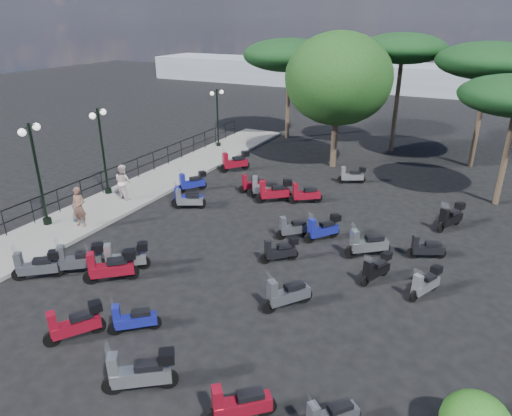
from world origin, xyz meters
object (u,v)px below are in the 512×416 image
at_px(scooter_3, 188,200).
at_px(scooter_10, 274,192).
at_px(scooter_25, 376,269).
at_px(scooter_2, 80,259).
at_px(woman, 79,207).
at_px(scooter_15, 293,228).
at_px(scooter_5, 235,162).
at_px(pine_0, 403,49).
at_px(scooter_26, 426,284).
at_px(lamp_post_2, 218,114).
at_px(pedestrian_far, 123,182).
at_px(scooter_12, 75,324).
at_px(pine_2, 289,55).
at_px(scooter_17, 265,189).
at_px(scooter_28, 451,218).
at_px(lamp_post_1, 102,146).
at_px(scooter_20, 287,295).
at_px(scooter_21, 323,229).
at_px(scooter_14, 280,251).
at_px(scooter_19, 239,405).
at_px(scooter_9, 188,198).
at_px(scooter_13, 140,373).
at_px(pine_1, 490,61).
at_px(scooter_1, 37,266).
at_px(scooter_7, 126,258).
at_px(scooter_6, 133,320).
at_px(scooter_27, 426,249).
at_px(scooter_16, 305,194).
at_px(scooter_11, 253,184).
at_px(lamp_post_0, 37,168).
at_px(scooter_23, 352,175).
at_px(broadleaf_tree, 338,79).
at_px(scooter_22, 367,244).
at_px(scooter_4, 192,182).

xyz_separation_m(scooter_3, scooter_10, (3.28, 2.59, 0.12)).
bearing_deg(scooter_10, scooter_25, -168.53).
distance_m(scooter_2, scooter_25, 10.37).
bearing_deg(woman, scooter_15, 10.09).
xyz_separation_m(scooter_5, pine_0, (7.30, 8.58, 6.01)).
bearing_deg(scooter_5, scooter_25, 179.17).
xyz_separation_m(scooter_10, scooter_25, (6.13, -4.97, -0.11)).
distance_m(scooter_26, pine_0, 18.72).
distance_m(lamp_post_2, pedestrian_far, 10.63).
xyz_separation_m(scooter_12, pine_2, (-3.79, 23.91, 5.39)).
distance_m(scooter_17, scooter_28, 8.64).
distance_m(lamp_post_1, scooter_20, 13.03).
relative_size(lamp_post_1, scooter_25, 3.05).
xyz_separation_m(scooter_3, scooter_21, (6.76, -0.25, 0.07)).
bearing_deg(scooter_14, scooter_19, 153.46).
bearing_deg(scooter_9, scooter_28, -103.87).
xyz_separation_m(pedestrian_far, scooter_17, (6.02, 3.50, -0.51)).
xyz_separation_m(scooter_13, pine_1, (6.02, 23.16, 5.59)).
height_order(scooter_9, scooter_20, scooter_20).
height_order(scooter_28, pine_1, pine_1).
bearing_deg(scooter_25, lamp_post_1, 15.59).
distance_m(lamp_post_2, pine_0, 12.52).
xyz_separation_m(scooter_15, pine_1, (5.92, 13.79, 5.70)).
relative_size(scooter_1, scooter_9, 0.95).
height_order(lamp_post_1, scooter_7, lamp_post_1).
bearing_deg(scooter_6, pine_1, -59.98).
bearing_deg(scooter_21, scooter_1, 79.74).
xyz_separation_m(scooter_27, scooter_28, (0.55, 3.22, 0.10)).
distance_m(scooter_15, scooter_27, 5.16).
xyz_separation_m(scooter_9, scooter_21, (6.89, -0.38, 0.04)).
bearing_deg(scooter_16, pine_0, -44.44).
relative_size(scooter_6, scooter_26, 0.87).
bearing_deg(pine_0, scooter_28, -67.04).
xyz_separation_m(scooter_11, scooter_13, (3.76, -13.30, 0.11)).
xyz_separation_m(lamp_post_0, scooter_23, (10.24, 11.38, -2.21)).
bearing_deg(scooter_11, scooter_1, 121.42).
xyz_separation_m(scooter_3, scooter_9, (-0.13, 0.13, 0.03)).
xyz_separation_m(scooter_21, broadleaf_tree, (-2.72, 9.71, 4.66)).
bearing_deg(scooter_14, scooter_10, -16.68).
bearing_deg(lamp_post_1, scooter_14, -26.61).
height_order(scooter_11, scooter_22, scooter_22).
height_order(woman, scooter_6, woman).
bearing_deg(scooter_15, scooter_14, 143.71).
distance_m(scooter_15, scooter_22, 3.10).
xyz_separation_m(lamp_post_0, pine_0, (10.82, 18.95, 3.90)).
xyz_separation_m(scooter_14, scooter_22, (2.78, 1.83, 0.06)).
xyz_separation_m(scooter_1, scooter_22, (9.78, 6.73, 0.00)).
height_order(scooter_4, scooter_7, scooter_7).
relative_size(scooter_10, pine_2, 0.22).
bearing_deg(scooter_1, scooter_21, -85.56).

